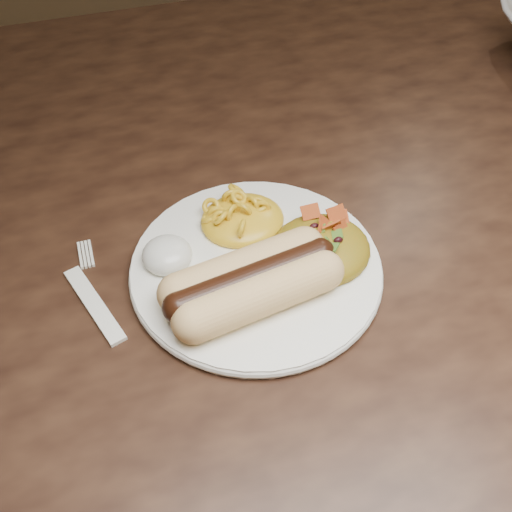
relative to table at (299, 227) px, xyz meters
name	(u,v)px	position (x,y,z in m)	size (l,w,h in m)	color
floor	(282,455)	(0.00, 0.00, -0.66)	(4.00, 4.00, 0.00)	#482417
table	(299,227)	(0.00, 0.00, 0.00)	(1.60, 0.90, 0.75)	#432818
plate	(256,268)	(-0.10, -0.13, 0.10)	(0.23, 0.23, 0.01)	white
hotdog	(252,281)	(-0.11, -0.17, 0.12)	(0.14, 0.09, 0.04)	#FFDB88
mac_and_cheese	(242,211)	(-0.09, -0.08, 0.12)	(0.08, 0.08, 0.03)	gold
sour_cream	(166,250)	(-0.17, -0.10, 0.12)	(0.05, 0.05, 0.03)	white
taco_salad	(322,242)	(-0.04, -0.14, 0.12)	(0.09, 0.09, 0.04)	#C35203
fork	(94,304)	(-0.25, -0.13, 0.09)	(0.02, 0.14, 0.00)	white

